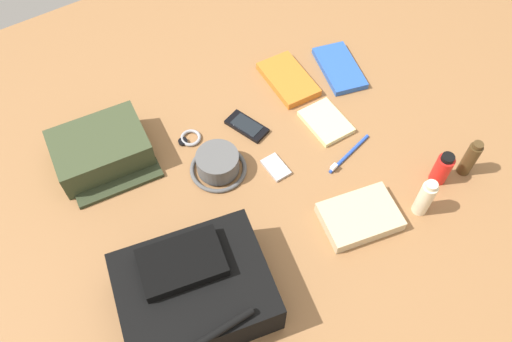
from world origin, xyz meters
The scene contains 15 objects.
ground_plane centered at (0.00, 0.00, -0.01)m, with size 2.64×2.02×0.02m, color olive.
backpack centered at (0.31, 0.22, 0.06)m, with size 0.40×0.34×0.15m.
toiletry_pouch centered at (0.33, -0.29, 0.04)m, with size 0.28×0.26×0.09m.
bucket_hat centered at (0.07, -0.08, 0.03)m, with size 0.16×0.16×0.07m.
cologne_bottle centered at (-0.51, 0.29, 0.06)m, with size 0.04×0.04×0.13m.
sunscreen_spray centered at (-0.43, 0.27, 0.05)m, with size 0.05×0.05×0.11m.
lotion_bottle centered at (-0.32, 0.32, 0.06)m, with size 0.04×0.04×0.13m.
paperback_novel centered at (-0.46, -0.21, 0.01)m, with size 0.16×0.23×0.02m.
travel_guidebook centered at (-0.29, -0.26, 0.01)m, with size 0.13×0.21×0.02m.
cell_phone centered at (-0.08, -0.17, 0.01)m, with size 0.10×0.14×0.01m.
media_player centered at (-0.07, 0.00, 0.01)m, with size 0.05×0.08×0.01m.
wristwatch centered at (0.09, -0.22, 0.01)m, with size 0.07×0.06×0.01m.
toothbrush centered at (-0.26, 0.08, 0.01)m, with size 0.18×0.05×0.02m.
notepad centered at (-0.29, -0.05, 0.01)m, with size 0.11×0.15×0.02m, color beige.
folded_towel centered at (-0.16, 0.26, 0.02)m, with size 0.20×0.14×0.04m, color #C6B289.
Camera 1 is at (0.42, 0.66, 1.21)m, focal length 35.81 mm.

